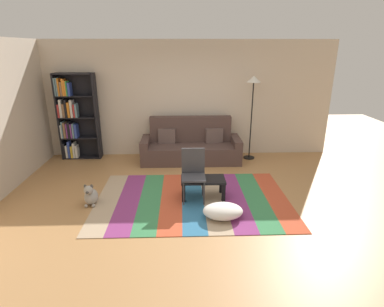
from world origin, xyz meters
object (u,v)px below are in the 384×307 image
(couch, at_px, (191,147))
(pouf, at_px, (223,211))
(coffee_table, at_px, (203,182))
(dog, at_px, (91,196))
(tv_remote, at_px, (197,177))
(folding_chair, at_px, (193,170))
(standing_lamp, at_px, (253,90))
(bookshelf, at_px, (73,118))

(couch, height_order, pouf, couch)
(coffee_table, relative_size, dog, 1.93)
(couch, xyz_separation_m, dog, (-1.75, -2.10, -0.18))
(couch, distance_m, coffee_table, 1.91)
(tv_remote, distance_m, folding_chair, 0.20)
(standing_lamp, bearing_deg, folding_chair, -124.87)
(coffee_table, distance_m, standing_lamp, 2.70)
(couch, xyz_separation_m, pouf, (0.42, -2.62, -0.21))
(coffee_table, xyz_separation_m, folding_chair, (-0.17, -0.03, 0.24))
(couch, height_order, dog, couch)
(pouf, relative_size, standing_lamp, 0.32)
(standing_lamp, relative_size, tv_remote, 12.86)
(bookshelf, distance_m, tv_remote, 3.55)
(dog, xyz_separation_m, tv_remote, (1.81, 0.25, 0.21))
(bookshelf, relative_size, dog, 5.00)
(coffee_table, distance_m, tv_remote, 0.14)
(coffee_table, height_order, standing_lamp, standing_lamp)
(dog, height_order, standing_lamp, standing_lamp)
(folding_chair, bearing_deg, couch, 116.62)
(tv_remote, height_order, folding_chair, folding_chair)
(couch, height_order, coffee_table, couch)
(dog, relative_size, tv_remote, 2.65)
(couch, height_order, standing_lamp, standing_lamp)
(couch, bearing_deg, folding_chair, -90.48)
(pouf, bearing_deg, dog, 166.49)
(dog, bearing_deg, bookshelf, 112.06)
(bookshelf, xyz_separation_m, tv_remote, (2.78, -2.13, -0.61))
(couch, relative_size, tv_remote, 15.07)
(pouf, bearing_deg, standing_lamp, 70.06)
(couch, relative_size, coffee_table, 2.95)
(pouf, bearing_deg, bookshelf, 137.21)
(tv_remote, bearing_deg, dog, -134.83)
(bookshelf, distance_m, standing_lamp, 4.17)
(couch, distance_m, standing_lamp, 1.90)
(pouf, distance_m, tv_remote, 0.89)
(bookshelf, distance_m, folding_chair, 3.52)
(dog, xyz_separation_m, standing_lamp, (3.15, 2.19, 1.45))
(couch, relative_size, pouf, 3.63)
(dog, bearing_deg, couch, 50.13)
(couch, height_order, bookshelf, bookshelf)
(bookshelf, xyz_separation_m, standing_lamp, (4.12, -0.18, 0.63))
(pouf, bearing_deg, coffee_table, 110.12)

